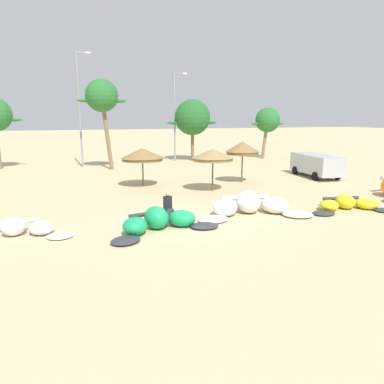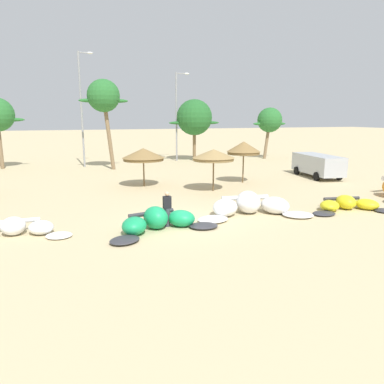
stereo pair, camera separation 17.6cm
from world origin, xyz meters
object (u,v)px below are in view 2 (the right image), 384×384
Objects in this scene: palm_center_left at (194,118)px; lamppost_west at (82,105)px; parked_van at (317,164)px; palm_center_right at (270,121)px; beach_umbrella_outermost at (244,148)px; lamppost_west_center at (177,112)px; beach_umbrella_middle at (143,154)px; palm_left_of_gap at (104,97)px; beach_umbrella_near_palms at (214,155)px; kite_left_of_center at (158,222)px; kite_left at (13,230)px; kite_center at (250,206)px; kite_right_of_center at (348,205)px; person_near_kites at (167,209)px.

lamppost_west is (-12.06, -1.52, 1.19)m from palm_center_left.
palm_center_right is at bearing 75.40° from parked_van.
beach_umbrella_outermost is 15.42m from lamppost_west_center.
beach_umbrella_outermost is at bearing -127.27° from palm_center_right.
palm_center_left is (8.76, 13.62, 2.50)m from beach_umbrella_middle.
beach_umbrella_middle is 10.65m from palm_left_of_gap.
beach_umbrella_near_palms is at bearing -64.33° from lamppost_west.
parked_van is at bearing 31.49° from kite_left_of_center.
parked_van is at bearing 3.31° from beach_umbrella_outermost.
kite_left is 0.80× the size of kite_center.
kite_left is at bearing -151.07° from beach_umbrella_outermost.
kite_right_of_center is at bearing 0.26° from kite_left_of_center.
kite_left_of_center is (5.96, -1.14, 0.09)m from kite_left.
palm_left_of_gap is 1.21× the size of palm_center_left.
lamppost_west is (-3.30, 12.10, 3.69)m from beach_umbrella_middle.
kite_left is 1.00× the size of kite_right_of_center.
kite_left_of_center is 5.18m from kite_center.
kite_right_of_center is 0.60× the size of palm_left_of_gap.
kite_left is at bearing -101.25° from lamppost_west.
kite_center is at bearing 170.16° from kite_right_of_center.
palm_center_right is at bearing -4.71° from palm_center_left.
lamppost_west_center is (3.46, 23.59, 4.93)m from kite_center.
kite_left_of_center is 9.36m from beach_umbrella_near_palms.
kite_center is 0.74× the size of palm_left_of_gap.
palm_left_of_gap reaches higher than kite_center.
parked_van is at bearing -35.51° from lamppost_west.
kite_right_of_center is 1.76× the size of beach_umbrella_near_palms.
kite_right_of_center is (10.49, 0.05, -0.09)m from kite_left_of_center.
palm_left_of_gap is at bearing 91.29° from person_near_kites.
kite_left_of_center is at bearing -113.31° from palm_center_left.
kite_right_of_center is at bearing -3.81° from kite_left.
beach_umbrella_outermost reaches higher than kite_left.
palm_left_of_gap is at bearing 104.77° from kite_center.
beach_umbrella_middle is at bearing 130.78° from kite_right_of_center.
kite_left_of_center is at bearing -90.22° from palm_left_of_gap.
kite_left is at bearing 173.48° from person_near_kites.
beach_umbrella_middle is 0.44× the size of palm_center_left.
beach_umbrella_middle is at bearing 141.81° from beach_umbrella_near_palms.
kite_left_of_center is at bearing -10.86° from kite_left.
beach_umbrella_middle is 0.50× the size of palm_center_right.
kite_center is at bearing -98.34° from lamppost_west_center.
palm_left_of_gap is at bearing -151.43° from lamppost_west_center.
kite_left_of_center is at bearing -130.03° from palm_center_right.
kite_right_of_center is 9.77m from beach_umbrella_outermost.
kite_left_of_center is at bearing -179.74° from kite_right_of_center.
kite_right_of_center is 24.37m from palm_center_left.
parked_van is at bearing 31.26° from person_near_kites.
parked_van reaches higher than person_near_kites.
palm_center_left is at bearing 57.27° from beach_umbrella_middle.
kite_center is 2.19× the size of beach_umbrella_near_palms.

